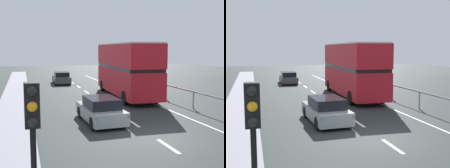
{
  "view_description": "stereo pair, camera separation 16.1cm",
  "coord_description": "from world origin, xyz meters",
  "views": [
    {
      "loc": [
        -5.5,
        -11.55,
        3.88
      ],
      "look_at": [
        0.38,
        7.91,
        1.49
      ],
      "focal_mm": 47.5,
      "sensor_mm": 36.0,
      "label": 1
    },
    {
      "loc": [
        -5.35,
        -11.6,
        3.88
      ],
      "look_at": [
        0.38,
        7.91,
        1.49
      ],
      "focal_mm": 47.5,
      "sensor_mm": 36.0,
      "label": 2
    }
  ],
  "objects": [
    {
      "name": "near_sidewalk_kerb",
      "position": [
        -6.12,
        0.0,
        0.07
      ],
      "size": [
        2.14,
        80.0,
        0.14
      ],
      "primitive_type": "cube",
      "color": "gray",
      "rests_on": "ground"
    },
    {
      "name": "lane_paint_markings",
      "position": [
        2.08,
        8.9,
        0.0
      ],
      "size": [
        3.55,
        46.0,
        0.01
      ],
      "color": "silver",
      "rests_on": "ground"
    },
    {
      "name": "sedan_car_ahead",
      "position": [
        -1.33,
        22.07,
        0.65
      ],
      "size": [
        1.82,
        4.33,
        1.34
      ],
      "rotation": [
        0.0,
        0.0,
        -0.02
      ],
      "color": "#44464A",
      "rests_on": "ground"
    },
    {
      "name": "ground_plane",
      "position": [
        0.0,
        0.0,
        -0.05
      ],
      "size": [
        73.92,
        120.0,
        0.1
      ],
      "primitive_type": "cube",
      "color": "#272D2D"
    },
    {
      "name": "bridge_side_railing",
      "position": [
        5.13,
        9.0,
        0.94
      ],
      "size": [
        0.1,
        42.0,
        1.16
      ],
      "color": "#85979A",
      "rests_on": "ground"
    },
    {
      "name": "hatchback_car_near",
      "position": [
        -1.6,
        3.42,
        0.66
      ],
      "size": [
        1.91,
        4.17,
        1.36
      ],
      "rotation": [
        0.0,
        0.0,
        0.04
      ],
      "color": "gray",
      "rests_on": "ground"
    },
    {
      "name": "double_decker_bus_red",
      "position": [
        2.6,
        11.22,
        2.33
      ],
      "size": [
        2.96,
        10.33,
        4.36
      ],
      "rotation": [
        0.0,
        0.0,
        -0.04
      ],
      "color": "red",
      "rests_on": "ground"
    },
    {
      "name": "traffic_signal_pole",
      "position": [
        -5.35,
        -5.62,
        2.46
      ],
      "size": [
        0.3,
        0.42,
        3.09
      ],
      "color": "black",
      "rests_on": "near_sidewalk_kerb"
    }
  ]
}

